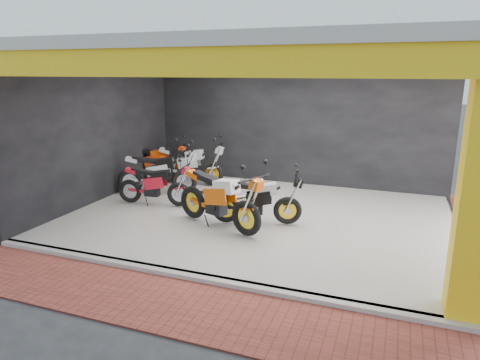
# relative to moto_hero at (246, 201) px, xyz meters

# --- Properties ---
(ground) EXTENTS (80.00, 80.00, 0.00)m
(ground) POSITION_rel_moto_hero_xyz_m (-0.17, -0.74, -0.81)
(ground) COLOR #2D2D30
(ground) RESTS_ON ground
(showroom_floor) EXTENTS (8.00, 6.00, 0.10)m
(showroom_floor) POSITION_rel_moto_hero_xyz_m (-0.17, 1.26, -0.76)
(showroom_floor) COLOR beige
(showroom_floor) RESTS_ON ground
(showroom_ceiling) EXTENTS (8.40, 6.40, 0.20)m
(showroom_ceiling) POSITION_rel_moto_hero_xyz_m (-0.17, 1.26, 2.79)
(showroom_ceiling) COLOR beige
(showroom_ceiling) RESTS_ON corner_column
(back_wall) EXTENTS (8.20, 0.20, 3.50)m
(back_wall) POSITION_rel_moto_hero_xyz_m (-0.17, 4.36, 0.94)
(back_wall) COLOR black
(back_wall) RESTS_ON ground
(left_wall) EXTENTS (0.20, 6.20, 3.50)m
(left_wall) POSITION_rel_moto_hero_xyz_m (-4.27, 1.26, 0.94)
(left_wall) COLOR black
(left_wall) RESTS_ON ground
(header_beam_front) EXTENTS (8.40, 0.30, 0.40)m
(header_beam_front) POSITION_rel_moto_hero_xyz_m (-0.17, -1.74, 2.49)
(header_beam_front) COLOR yellow
(header_beam_front) RESTS_ON corner_column
(floor_kerb) EXTENTS (8.00, 0.20, 0.10)m
(floor_kerb) POSITION_rel_moto_hero_xyz_m (-0.17, -1.76, -0.76)
(floor_kerb) COLOR beige
(floor_kerb) RESTS_ON ground
(paver_front) EXTENTS (9.00, 1.40, 0.03)m
(paver_front) POSITION_rel_moto_hero_xyz_m (-0.17, -2.54, -0.80)
(paver_front) COLOR #9A3D32
(paver_front) RESTS_ON ground
(moto_hero) EXTENTS (2.48, 1.65, 1.42)m
(moto_hero) POSITION_rel_moto_hero_xyz_m (0.00, 0.00, 0.00)
(moto_hero) COLOR #D65209
(moto_hero) RESTS_ON showroom_floor
(moto_row_a) EXTENTS (2.07, 1.22, 1.19)m
(moto_row_a) POSITION_rel_moto_hero_xyz_m (0.58, 0.89, -0.11)
(moto_row_a) COLOR black
(moto_row_a) RESTS_ON showroom_floor
(moto_row_b) EXTENTS (1.97, 0.95, 1.16)m
(moto_row_b) POSITION_rel_moto_hero_xyz_m (-2.09, 1.18, -0.13)
(moto_row_b) COLOR red
(moto_row_b) RESTS_ON showroom_floor
(moto_row_c) EXTENTS (2.14, 0.96, 1.27)m
(moto_row_c) POSITION_rel_moto_hero_xyz_m (-3.24, 3.11, -0.07)
(moto_row_c) COLOR #EC3B09
(moto_row_c) RESTS_ON showroom_floor
(moto_row_d) EXTENTS (2.28, 1.44, 1.31)m
(moto_row_d) POSITION_rel_moto_hero_xyz_m (-2.44, 2.13, -0.06)
(moto_row_d) COLOR #B2B6BA
(moto_row_d) RESTS_ON showroom_floor
(moto_row_e) EXTENTS (2.27, 1.07, 1.34)m
(moto_row_e) POSITION_rel_moto_hero_xyz_m (-2.12, 3.14, -0.04)
(moto_row_e) COLOR #ABAEB3
(moto_row_e) RESTS_ON showroom_floor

